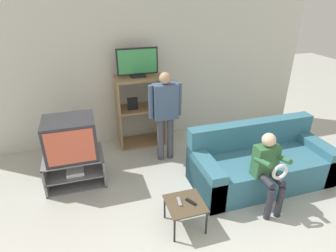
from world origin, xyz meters
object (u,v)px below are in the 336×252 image
snack_table (185,206)px  remote_control_white (179,202)px  television_main (71,138)px  media_shelf (140,111)px  couch (259,163)px  tv_stand (75,169)px  person_seated_child (268,167)px  remote_control_black (191,202)px  person_standing_adult (165,109)px  television_flat (137,63)px

snack_table → remote_control_white: remote_control_white is taller
television_main → snack_table: 1.84m
media_shelf → couch: 2.19m
tv_stand → snack_table: bearing=-46.6°
snack_table → person_seated_child: size_ratio=0.42×
snack_table → remote_control_black: 0.08m
tv_stand → television_main: television_main is taller
person_seated_child → media_shelf: bearing=118.0°
person_standing_adult → person_seated_child: size_ratio=1.44×
television_main → tv_stand: bearing=-145.4°
person_standing_adult → snack_table: bearing=-98.1°
television_flat → remote_control_white: 2.45m
television_main → couch: 2.73m
snack_table → remote_control_black: remote_control_black is taller
person_standing_adult → person_seated_child: (0.88, -1.50, -0.28)m
media_shelf → couch: size_ratio=0.63×
snack_table → remote_control_white: size_ratio=3.02×
snack_table → television_flat: bearing=91.4°
television_main → remote_control_white: size_ratio=4.77×
media_shelf → tv_stand: bearing=-143.1°
couch → person_seated_child: size_ratio=1.94×
snack_table → person_standing_adult: person_standing_adult is taller
television_flat → snack_table: bearing=-88.6°
tv_stand → remote_control_black: size_ratio=5.74×
snack_table → couch: 1.46m
media_shelf → couch: bearing=-49.5°
tv_stand → couch: bearing=-16.4°
media_shelf → television_flat: (-0.01, 0.03, 0.84)m
media_shelf → couch: media_shelf is taller
television_main → couch: (2.58, -0.77, -0.44)m
television_flat → person_standing_adult: (0.27, -0.68, -0.59)m
television_main → snack_table: bearing=-46.9°
snack_table → remote_control_white: (-0.06, 0.03, 0.05)m
television_flat → remote_control_white: television_flat is taller
television_main → media_shelf: (1.17, 0.88, -0.09)m
tv_stand → remote_control_white: bearing=-47.5°
person_seated_child → television_flat: bearing=117.9°
couch → remote_control_white: bearing=-160.4°
couch → person_seated_child: 0.65m
person_standing_adult → television_main: bearing=-171.2°
person_seated_child → snack_table: bearing=-178.4°
remote_control_black → person_seated_child: size_ratio=0.14×
media_shelf → couch: (1.41, -1.65, -0.35)m
couch → snack_table: bearing=-158.4°
tv_stand → person_standing_adult: (1.45, 0.23, 0.67)m
person_standing_adult → person_seated_child: 1.76m
remote_control_white → tv_stand: bearing=139.6°
remote_control_white → person_seated_child: 1.19m
television_main → television_flat: bearing=37.9°
television_flat → snack_table: television_flat is taller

